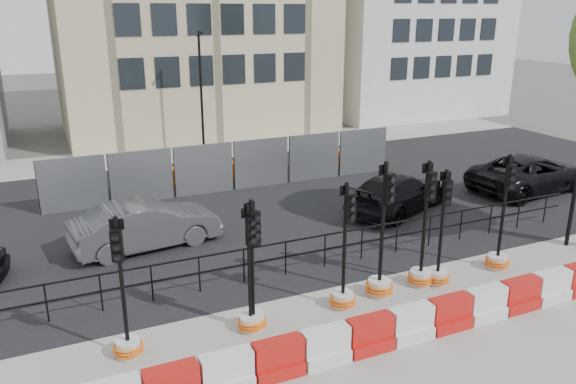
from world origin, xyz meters
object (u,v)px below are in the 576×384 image
traffic_signal_a (126,329)px  traffic_signal_d (344,279)px  traffic_signal_h (499,246)px  car_c (397,192)px

traffic_signal_a → traffic_signal_d: size_ratio=0.98×
traffic_signal_a → traffic_signal_h: size_ratio=0.94×
traffic_signal_a → traffic_signal_h: traffic_signal_h is taller
traffic_signal_h → car_c: (0.20, 5.16, 0.01)m
car_c → traffic_signal_a: bearing=92.4°
traffic_signal_a → traffic_signal_d: (5.10, -0.07, 0.12)m
traffic_signal_h → car_c: 5.17m
traffic_signal_a → car_c: bearing=44.0°
traffic_signal_d → traffic_signal_h: bearing=-18.3°
traffic_signal_d → car_c: 7.40m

